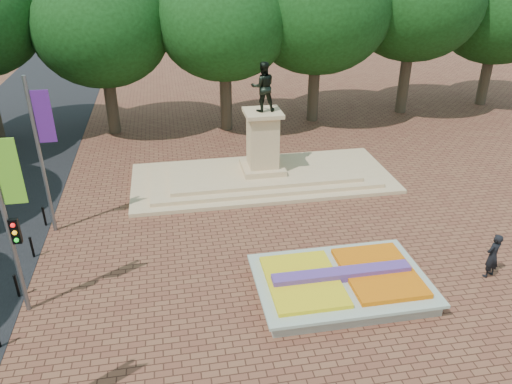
# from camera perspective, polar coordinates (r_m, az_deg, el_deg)

# --- Properties ---
(ground) EXTENTS (90.00, 90.00, 0.00)m
(ground) POSITION_cam_1_polar(r_m,az_deg,el_deg) (20.47, 5.09, -8.08)
(ground) COLOR brown
(ground) RESTS_ON ground
(flower_bed) EXTENTS (6.30, 4.30, 0.91)m
(flower_bed) POSITION_cam_1_polar(r_m,az_deg,el_deg) (19.00, 9.76, -10.13)
(flower_bed) COLOR gray
(flower_bed) RESTS_ON ground
(monument) EXTENTS (14.00, 6.00, 6.40)m
(monument) POSITION_cam_1_polar(r_m,az_deg,el_deg) (26.86, 0.75, 3.09)
(monument) COLOR tan
(monument) RESTS_ON ground
(tree_row_back) EXTENTS (44.80, 8.80, 10.43)m
(tree_row_back) POSITION_cam_1_polar(r_m,az_deg,el_deg) (35.23, 1.44, 18.60)
(tree_row_back) COLOR #372A1E
(tree_row_back) RESTS_ON ground
(banner_poles) EXTENTS (0.88, 11.17, 7.00)m
(banner_poles) POSITION_cam_1_polar(r_m,az_deg,el_deg) (17.56, -26.68, -2.66)
(banner_poles) COLOR slate
(banner_poles) RESTS_ON ground
(bollard_row) EXTENTS (0.12, 13.12, 0.98)m
(bollard_row) POSITION_cam_1_polar(r_m,az_deg,el_deg) (19.31, -26.57, -11.78)
(bollard_row) COLOR black
(bollard_row) RESTS_ON ground
(pedestrian) EXTENTS (0.79, 0.66, 1.86)m
(pedestrian) POSITION_cam_1_polar(r_m,az_deg,el_deg) (21.18, 25.43, -6.59)
(pedestrian) COLOR black
(pedestrian) RESTS_ON ground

